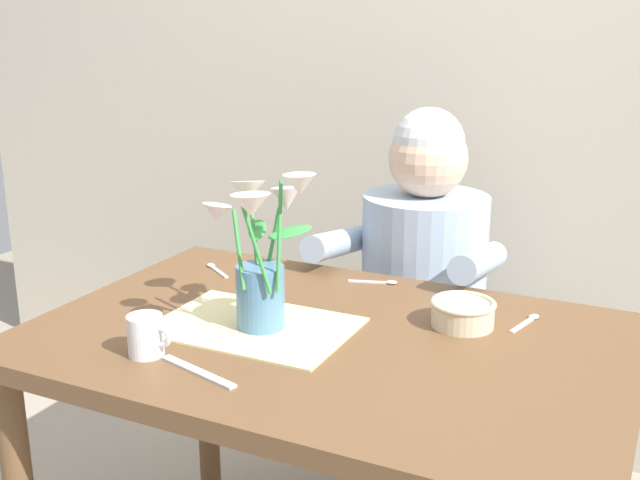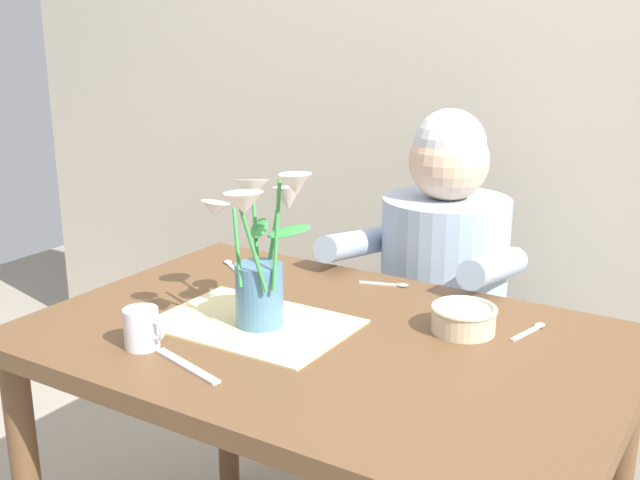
{
  "view_description": "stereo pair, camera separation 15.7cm",
  "coord_description": "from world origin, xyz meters",
  "px_view_note": "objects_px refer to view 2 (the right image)",
  "views": [
    {
      "loc": [
        0.62,
        -1.31,
        1.36
      ],
      "look_at": [
        -0.04,
        0.05,
        0.92
      ],
      "focal_mm": 43.3,
      "sensor_mm": 36.0,
      "label": 1
    },
    {
      "loc": [
        0.76,
        -1.24,
        1.36
      ],
      "look_at": [
        -0.04,
        0.05,
        0.92
      ],
      "focal_mm": 43.3,
      "sensor_mm": 36.0,
      "label": 2
    }
  ],
  "objects_px": {
    "seated_person": "(439,318)",
    "flower_vase": "(260,255)",
    "ceramic_bowl": "(464,318)",
    "dinner_knife": "(187,366)",
    "tea_cup": "(142,328)"
  },
  "relations": [
    {
      "from": "seated_person",
      "to": "ceramic_bowl",
      "type": "height_order",
      "value": "seated_person"
    },
    {
      "from": "seated_person",
      "to": "flower_vase",
      "type": "relative_size",
      "value": 3.39
    },
    {
      "from": "dinner_knife",
      "to": "tea_cup",
      "type": "bearing_deg",
      "value": -174.0
    },
    {
      "from": "flower_vase",
      "to": "dinner_knife",
      "type": "relative_size",
      "value": 1.76
    },
    {
      "from": "dinner_knife",
      "to": "ceramic_bowl",
      "type": "bearing_deg",
      "value": 64.57
    },
    {
      "from": "seated_person",
      "to": "dinner_knife",
      "type": "distance_m",
      "value": 0.91
    },
    {
      "from": "ceramic_bowl",
      "to": "seated_person",
      "type": "bearing_deg",
      "value": 117.78
    },
    {
      "from": "seated_person",
      "to": "tea_cup",
      "type": "xyz_separation_m",
      "value": [
        -0.26,
        -0.86,
        0.22
      ]
    },
    {
      "from": "flower_vase",
      "to": "dinner_knife",
      "type": "height_order",
      "value": "flower_vase"
    },
    {
      "from": "ceramic_bowl",
      "to": "dinner_knife",
      "type": "relative_size",
      "value": 0.72
    },
    {
      "from": "flower_vase",
      "to": "ceramic_bowl",
      "type": "relative_size",
      "value": 2.46
    },
    {
      "from": "dinner_knife",
      "to": "tea_cup",
      "type": "distance_m",
      "value": 0.14
    },
    {
      "from": "seated_person",
      "to": "flower_vase",
      "type": "distance_m",
      "value": 0.74
    },
    {
      "from": "seated_person",
      "to": "dinner_knife",
      "type": "relative_size",
      "value": 5.97
    },
    {
      "from": "flower_vase",
      "to": "ceramic_bowl",
      "type": "distance_m",
      "value": 0.43
    }
  ]
}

